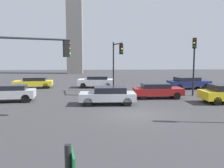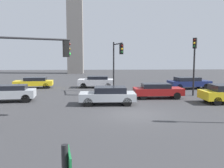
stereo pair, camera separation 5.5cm
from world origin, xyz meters
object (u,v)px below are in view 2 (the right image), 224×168
object	(u,v)px
car_2	(11,93)
car_5	(189,82)
car_3	(97,81)
car_6	(158,90)
car_1	(34,82)
car_4	(108,95)
traffic_light_3	(117,57)
traffic_light_0	(32,59)
traffic_light_2	(194,56)

from	to	relation	value
car_2	car_5	bearing A→B (deg)	-164.18
car_3	car_5	xyz separation A→B (m)	(10.76, -1.77, -0.01)
car_6	car_3	bearing A→B (deg)	124.65
car_1	car_4	distance (m)	13.47
traffic_light_3	car_6	world-z (taller)	traffic_light_3
car_3	car_2	bearing A→B (deg)	55.16
traffic_light_3	car_2	xyz separation A→B (m)	(-9.28, -4.16, -3.00)
traffic_light_0	traffic_light_3	size ratio (longest dim) A/B	0.95
traffic_light_3	car_3	world-z (taller)	traffic_light_3
car_2	car_3	distance (m)	11.45
traffic_light_2	traffic_light_3	world-z (taller)	traffic_light_2
car_1	traffic_light_2	bearing A→B (deg)	154.03
traffic_light_3	car_3	size ratio (longest dim) A/B	1.20
car_3	traffic_light_0	bearing A→B (deg)	80.59
car_4	car_6	xyz separation A→B (m)	(4.59, 2.59, -0.02)
traffic_light_0	traffic_light_2	world-z (taller)	traffic_light_2
traffic_light_2	car_2	world-z (taller)	traffic_light_2
traffic_light_2	car_3	size ratio (longest dim) A/B	1.25
traffic_light_2	traffic_light_3	bearing A→B (deg)	-66.98
car_4	car_6	distance (m)	5.27
traffic_light_2	car_3	distance (m)	11.91
traffic_light_0	traffic_light_3	world-z (taller)	traffic_light_3
car_2	car_4	bearing A→B (deg)	162.40
traffic_light_0	car_6	world-z (taller)	traffic_light_0
traffic_light_3	car_1	distance (m)	11.10
car_1	car_5	world-z (taller)	car_5
car_4	car_6	world-z (taller)	car_4
traffic_light_3	car_2	size ratio (longest dim) A/B	1.27
traffic_light_0	car_3	xyz separation A→B (m)	(3.59, 15.36, -2.89)
car_3	car_4	xyz separation A→B (m)	(0.95, -10.61, -0.01)
traffic_light_3	car_3	xyz separation A→B (m)	(-2.13, 4.79, -3.00)
traffic_light_2	car_2	xyz separation A→B (m)	(-16.49, -2.24, -3.07)
traffic_light_3	car_4	size ratio (longest dim) A/B	1.21
traffic_light_2	car_4	world-z (taller)	traffic_light_2
traffic_light_2	car_5	size ratio (longest dim) A/B	1.12
car_5	traffic_light_3	bearing A→B (deg)	-166.96
car_1	car_6	world-z (taller)	car_6
car_3	car_4	size ratio (longest dim) A/B	1.00
car_4	car_5	xyz separation A→B (m)	(9.81, 8.84, -0.01)
car_6	traffic_light_2	bearing A→B (deg)	18.92
car_6	car_4	bearing A→B (deg)	-150.49
traffic_light_2	car_5	world-z (taller)	traffic_light_2
traffic_light_2	traffic_light_3	distance (m)	7.47
car_5	traffic_light_2	bearing A→B (deg)	-112.20
car_1	car_5	bearing A→B (deg)	170.26
car_4	traffic_light_3	bearing A→B (deg)	-100.63
traffic_light_0	car_2	size ratio (longest dim) A/B	1.20
traffic_light_0	car_3	bearing A→B (deg)	48.88
traffic_light_0	car_5	size ratio (longest dim) A/B	1.02
traffic_light_2	car_4	size ratio (longest dim) A/B	1.26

